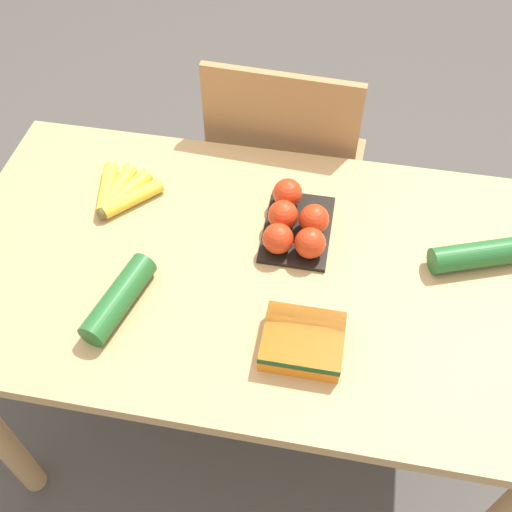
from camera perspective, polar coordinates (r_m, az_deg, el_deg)
The scene contains 8 objects.
ground_plane at distance 1.88m, azimuth 0.00°, elevation -15.17°, with size 12.00×12.00×0.00m, color #4C4742.
dining_table at distance 1.33m, azimuth 0.00°, elevation -4.04°, with size 1.28×0.72×0.76m.
chair at distance 1.78m, azimuth 2.83°, elevation 7.20°, with size 0.44×0.42×0.93m.
banana_bunch at distance 1.38m, azimuth -12.82°, elevation 5.84°, with size 0.16×0.16×0.03m.
tomato_pack at distance 1.26m, azimuth 3.74°, elevation 3.18°, with size 0.14×0.21×0.07m.
carrot_bag at distance 1.10m, azimuth 4.47°, elevation -7.99°, with size 0.15×0.13×0.04m.
cucumber_near at distance 1.29m, azimuth 20.33°, elevation 0.09°, with size 0.20×0.12×0.05m.
cucumber_far at distance 1.18m, azimuth -12.93°, elevation -3.97°, with size 0.10×0.20×0.05m.
Camera 1 is at (0.14, -0.75, 1.73)m, focal length 42.00 mm.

